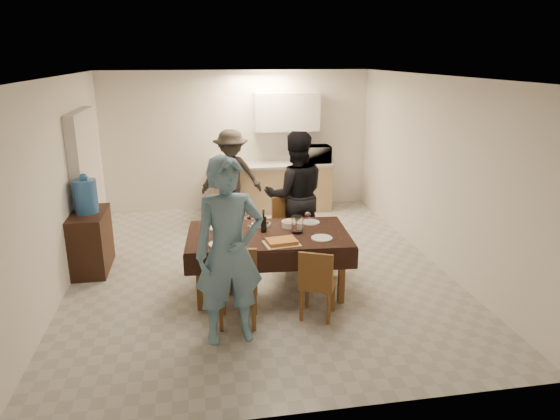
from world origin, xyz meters
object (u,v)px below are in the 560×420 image
(savoury_tart, at_px, (282,242))
(microwave, at_px, (315,154))
(dining_table, at_px, (268,236))
(person_near, at_px, (229,252))
(person_far, at_px, (295,196))
(console, at_px, (91,241))
(person_kitchen, at_px, (231,176))
(water_pitcher, at_px, (297,225))
(wine_bottle, at_px, (264,221))
(water_jug, at_px, (86,196))

(savoury_tart, height_order, microwave, microwave)
(dining_table, xyz_separation_m, person_near, (-0.55, -1.05, 0.24))
(savoury_tart, relative_size, person_far, 0.21)
(console, relative_size, microwave, 1.57)
(console, relative_size, person_near, 0.46)
(console, xyz_separation_m, microwave, (3.70, 2.31, 0.65))
(person_kitchen, bearing_deg, dining_table, -85.52)
(person_near, bearing_deg, person_kitchen, 77.92)
(microwave, relative_size, person_far, 0.31)
(savoury_tart, bearing_deg, person_near, -134.13)
(savoury_tart, xyz_separation_m, person_near, (-0.65, -0.67, 0.18))
(water_pitcher, distance_m, person_far, 1.12)
(wine_bottle, bearing_deg, water_jug, 156.16)
(console, xyz_separation_m, person_near, (1.76, -2.10, 0.56))
(dining_table, bearing_deg, water_pitcher, -4.09)
(person_far, bearing_deg, console, 1.94)
(dining_table, distance_m, person_kitchen, 2.92)
(dining_table, relative_size, savoury_tart, 5.11)
(console, bearing_deg, dining_table, -24.41)
(microwave, distance_m, person_far, 2.46)
(water_jug, height_order, person_far, person_far)
(console, xyz_separation_m, person_kitchen, (2.08, 1.86, 0.40))
(water_jug, height_order, water_pitcher, water_jug)
(console, distance_m, savoury_tart, 2.82)
(microwave, bearing_deg, savoury_tart, 70.95)
(person_near, bearing_deg, savoury_tart, 38.43)
(microwave, xyz_separation_m, person_near, (-1.94, -4.41, -0.09))
(person_kitchen, bearing_deg, wine_bottle, -86.44)
(water_pitcher, height_order, microwave, microwave)
(wine_bottle, bearing_deg, person_near, -114.44)
(wine_bottle, xyz_separation_m, person_kitchen, (-0.18, 2.86, -0.10))
(microwave, xyz_separation_m, person_far, (-0.84, -2.31, -0.14))
(water_pitcher, xyz_separation_m, savoury_tart, (-0.25, -0.33, -0.08))
(water_jug, relative_size, person_near, 0.23)
(water_pitcher, bearing_deg, person_far, 79.70)
(wine_bottle, bearing_deg, person_kitchen, 93.56)
(person_near, distance_m, person_far, 2.37)
(dining_table, height_order, console, console)
(water_jug, bearing_deg, savoury_tart, -30.66)
(person_near, bearing_deg, water_pitcher, 40.58)
(console, height_order, person_near, person_near)
(dining_table, relative_size, person_near, 1.05)
(water_jug, bearing_deg, person_near, -50.03)
(dining_table, bearing_deg, water_jug, 159.63)
(console, relative_size, wine_bottle, 3.05)
(wine_bottle, relative_size, savoury_tart, 0.74)
(person_far, xyz_separation_m, person_kitchen, (-0.78, 1.86, -0.11))
(dining_table, distance_m, person_far, 1.20)
(dining_table, relative_size, person_kitchen, 1.25)
(water_pitcher, relative_size, savoury_tart, 0.53)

